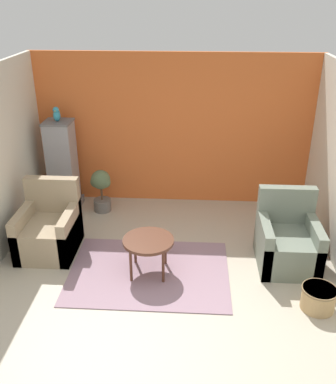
% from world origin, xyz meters
% --- Properties ---
extents(ground_plane, '(20.00, 20.00, 0.00)m').
position_xyz_m(ground_plane, '(0.00, 0.00, 0.00)').
color(ground_plane, '#B2A893').
rests_on(ground_plane, ground).
extents(wall_back_accent, '(4.54, 0.06, 2.47)m').
position_xyz_m(wall_back_accent, '(0.00, 3.09, 1.23)').
color(wall_back_accent, orange).
rests_on(wall_back_accent, ground_plane).
extents(wall_left, '(0.06, 3.06, 2.47)m').
position_xyz_m(wall_left, '(-2.24, 1.53, 1.23)').
color(wall_left, beige).
rests_on(wall_left, ground_plane).
extents(area_rug, '(2.04, 1.49, 0.01)m').
position_xyz_m(area_rug, '(-0.21, 0.91, 0.01)').
color(area_rug, gray).
rests_on(area_rug, ground_plane).
extents(coffee_table, '(0.64, 0.64, 0.50)m').
position_xyz_m(coffee_table, '(-0.21, 0.91, 0.45)').
color(coffee_table, '#512D1E').
rests_on(coffee_table, ground_plane).
extents(armchair_left, '(0.75, 0.84, 0.97)m').
position_xyz_m(armchair_left, '(-1.63, 1.37, 0.31)').
color(armchair_left, '#9E896B').
rests_on(armchair_left, ground_plane).
extents(armchair_right, '(0.75, 0.84, 0.97)m').
position_xyz_m(armchair_right, '(1.58, 1.25, 0.31)').
color(armchair_right, slate).
rests_on(armchair_right, ground_plane).
extents(birdcage, '(0.49, 0.49, 1.47)m').
position_xyz_m(birdcage, '(-1.78, 2.69, 0.72)').
color(birdcage, slate).
rests_on(birdcage, ground_plane).
extents(parrot, '(0.11, 0.20, 0.23)m').
position_xyz_m(parrot, '(-1.78, 2.69, 1.58)').
color(parrot, teal).
rests_on(parrot, birdcage).
extents(potted_plant, '(0.34, 0.31, 0.71)m').
position_xyz_m(potted_plant, '(-1.15, 2.58, 0.42)').
color(potted_plant, '#66605B').
rests_on(potted_plant, ground_plane).
extents(wicker_basket, '(0.40, 0.40, 0.27)m').
position_xyz_m(wicker_basket, '(1.78, 0.35, 0.15)').
color(wicker_basket, tan).
rests_on(wicker_basket, ground_plane).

